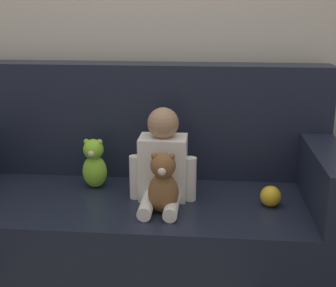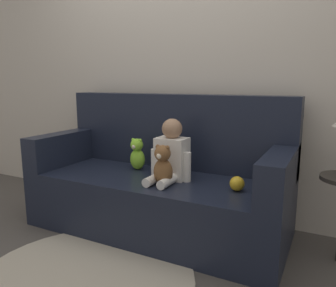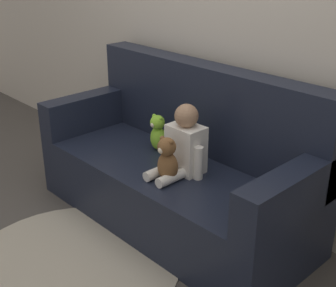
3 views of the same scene
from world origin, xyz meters
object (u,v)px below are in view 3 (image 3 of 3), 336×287
(couch, at_px, (179,170))
(teddy_bear_brown, at_px, (167,160))
(person_baby, at_px, (184,146))
(plush_toy_side, at_px, (158,133))
(toy_ball, at_px, (243,196))

(couch, xyz_separation_m, teddy_bear_brown, (0.16, -0.26, 0.22))
(person_baby, xyz_separation_m, plush_toy_side, (-0.35, 0.11, -0.05))
(plush_toy_side, height_order, toy_ball, plush_toy_side)
(teddy_bear_brown, relative_size, plush_toy_side, 1.10)
(person_baby, height_order, plush_toy_side, person_baby)
(couch, bearing_deg, teddy_bear_brown, -58.84)
(plush_toy_side, xyz_separation_m, toy_ball, (0.85, -0.15, -0.08))
(couch, bearing_deg, toy_ball, -12.73)
(person_baby, distance_m, toy_ball, 0.52)
(toy_ball, bearing_deg, couch, 167.27)
(person_baby, relative_size, teddy_bear_brown, 1.56)
(couch, distance_m, person_baby, 0.30)
(couch, distance_m, teddy_bear_brown, 0.37)
(person_baby, xyz_separation_m, toy_ball, (0.50, -0.04, -0.13))
(plush_toy_side, distance_m, toy_ball, 0.87)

